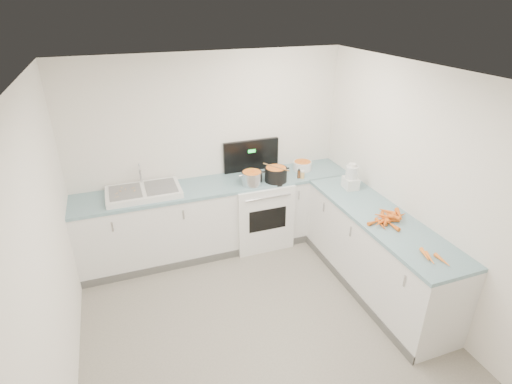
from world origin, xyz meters
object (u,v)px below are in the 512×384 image
object	(u,v)px
extract_bottle	(299,174)
spice_jar	(303,175)
food_processor	(351,178)
stove	(259,210)
black_pot	(276,175)
steel_pot	(252,179)
mixing_bowl	(302,166)
sink	(144,192)

from	to	relation	value
extract_bottle	spice_jar	bearing A→B (deg)	-33.49
extract_bottle	food_processor	xyz separation A→B (m)	(0.46, -0.50, 0.09)
stove	food_processor	world-z (taller)	stove
extract_bottle	stove	bearing A→B (deg)	160.55
black_pot	food_processor	world-z (taller)	food_processor
steel_pot	mixing_bowl	size ratio (longest dim) A/B	1.03
stove	mixing_bowl	distance (m)	0.84
mixing_bowl	steel_pot	bearing A→B (deg)	-165.04
black_pot	mixing_bowl	xyz separation A→B (m)	(0.48, 0.22, -0.02)
spice_jar	food_processor	distance (m)	0.64
steel_pot	spice_jar	xyz separation A→B (m)	(0.68, -0.05, -0.03)
food_processor	spice_jar	bearing A→B (deg)	131.60
sink	steel_pot	distance (m)	1.31
extract_bottle	spice_jar	size ratio (longest dim) A/B	1.13
extract_bottle	steel_pot	bearing A→B (deg)	178.16
stove	mixing_bowl	size ratio (longest dim) A/B	5.39
stove	spice_jar	xyz separation A→B (m)	(0.53, -0.20, 0.51)
stove	sink	bearing A→B (deg)	179.38
steel_pot	spice_jar	size ratio (longest dim) A/B	2.90
extract_bottle	spice_jar	distance (m)	0.05
sink	food_processor	xyz separation A→B (m)	(2.40, -0.69, 0.10)
black_pot	mixing_bowl	size ratio (longest dim) A/B	1.12
stove	steel_pot	xyz separation A→B (m)	(-0.15, -0.15, 0.54)
steel_pot	mixing_bowl	xyz separation A→B (m)	(0.80, 0.21, -0.02)
black_pot	spice_jar	bearing A→B (deg)	-6.50
spice_jar	food_processor	world-z (taller)	food_processor
stove	black_pot	world-z (taller)	stove
steel_pot	food_processor	world-z (taller)	food_processor
stove	mixing_bowl	bearing A→B (deg)	5.37
stove	extract_bottle	world-z (taller)	stove
sink	mixing_bowl	bearing A→B (deg)	1.25
mixing_bowl	extract_bottle	xyz separation A→B (m)	(-0.16, -0.23, -0.01)
stove	mixing_bowl	xyz separation A→B (m)	(0.65, 0.06, 0.52)
mixing_bowl	extract_bottle	world-z (taller)	mixing_bowl
extract_bottle	sink	bearing A→B (deg)	174.44
spice_jar	extract_bottle	bearing A→B (deg)	146.51
black_pot	stove	bearing A→B (deg)	137.46
black_pot	food_processor	xyz separation A→B (m)	(0.78, -0.51, 0.06)
steel_pot	black_pot	size ratio (longest dim) A/B	0.92
sink	steel_pot	size ratio (longest dim) A/B	3.32
sink	spice_jar	size ratio (longest dim) A/B	9.62
steel_pot	mixing_bowl	distance (m)	0.83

